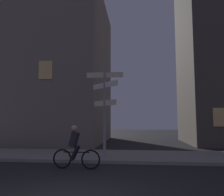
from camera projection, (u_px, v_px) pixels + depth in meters
sidewalk_kerb at (103, 156)px, 10.88m from camera, size 40.00×3.37×0.14m
signpost at (105, 102)px, 9.94m from camera, size 1.67×1.29×4.05m
cyclist at (75, 148)px, 8.29m from camera, size 1.82×0.34×1.61m
building_left_block at (57, 71)px, 19.35m from camera, size 8.33×9.74×12.08m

